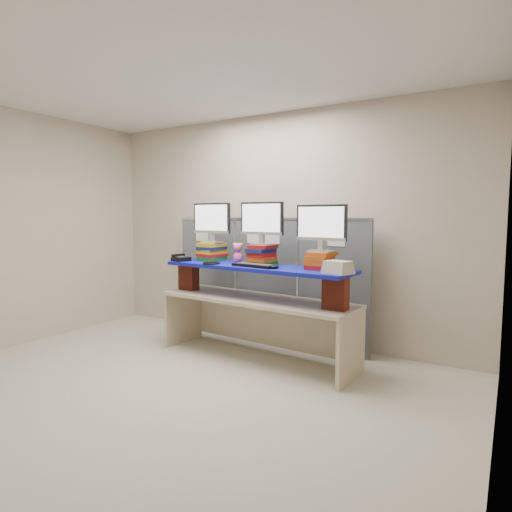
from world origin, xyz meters
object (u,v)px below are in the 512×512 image
Objects in this scene: monitor_left at (212,220)px; desk at (256,310)px; monitor_center at (262,221)px; monitor_right at (321,225)px; keyboard at (254,265)px; desk_phone at (181,258)px; blue_board at (256,267)px.

desk is at bearing -9.30° from monitor_left.
monitor_right is (0.71, -0.05, -0.04)m from monitor_center.
keyboard is (-0.66, -0.18, -0.42)m from monitor_right.
monitor_right reaches higher than desk_phone.
monitor_center reaches higher than blue_board.
monitor_right is (0.71, 0.06, 0.92)m from desk.
keyboard is 1.04m from desk_phone.
desk_phone is at bearing -134.43° from monitor_left.
monitor_left is 1.00× the size of monitor_right.
desk_phone is (-0.99, -0.07, 0.05)m from blue_board.
desk is 1.12m from desk_phone.
monitor_center reaches higher than monitor_right.
keyboard is (0.76, -0.29, -0.46)m from monitor_left.
monitor_left is at bearing 180.00° from monitor_center.
monitor_right is at bearing 0.00° from monitor_center.
desk is 10.30× the size of desk_phone.
blue_board is 4.17× the size of keyboard.
monitor_right is at bearing 9.56° from desk.
blue_board is at bearing 18.29° from desk_phone.
monitor_left is 1.43m from monitor_right.
monitor_center reaches higher than keyboard.
blue_board is 0.51m from monitor_center.
desk is at bearing -170.44° from monitor_right.
desk_phone is at bearing -174.39° from keyboard.
monitor_right reaches higher than blue_board.
monitor_right is at bearing 9.56° from blue_board.
blue_board is 9.75× the size of desk_phone.
monitor_center is at bearing 110.22° from keyboard.
monitor_left is at bearing 55.50° from desk_phone.
desk is at bearing 121.70° from keyboard.
desk is 0.97m from monitor_center.
monitor_left is 0.58m from desk_phone.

